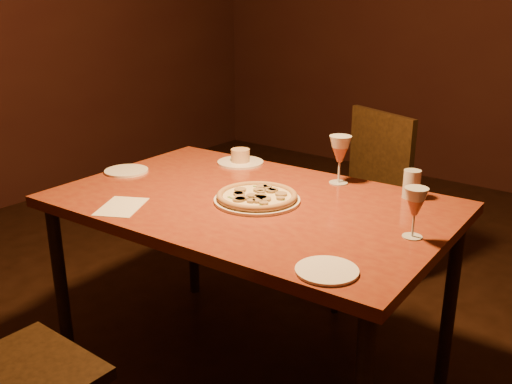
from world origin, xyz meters
The scene contains 10 objects.
dining_table centered at (-0.21, 0.28, 0.73)m, with size 1.55×1.04×0.80m.
chair_far centered at (-0.26, 1.27, 0.55)m, with size 0.62×0.62×0.97m.
pizza_plate centered at (-0.17, 0.27, 0.82)m, with size 0.33×0.33×0.04m.
ramekin_saucer centered at (-0.56, 0.64, 0.83)m, with size 0.22×0.22×0.07m.
wine_glass_far centered at (-0.04, 0.66, 0.91)m, with size 0.09×0.09×0.20m, color #A75F45, non-canonical shape.
wine_glass_right centered at (0.44, 0.32, 0.89)m, with size 0.08×0.08×0.17m, color #A75F45, non-canonical shape.
water_tumbler centered at (0.27, 0.68, 0.86)m, with size 0.07×0.07×0.11m, color #ACB5BC.
side_plate_left centered at (-0.88, 0.22, 0.81)m, with size 0.19×0.19×0.01m, color white.
side_plate_near centered at (0.35, -0.07, 0.81)m, with size 0.18×0.18×0.01m, color white.
menu_card centered at (-0.54, -0.08, 0.81)m, with size 0.14×0.21×0.00m, color silver.
Camera 1 is at (1.09, -1.35, 1.55)m, focal length 40.00 mm.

